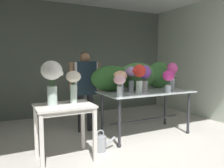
% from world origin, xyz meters
% --- Properties ---
extents(ground_plane, '(8.42, 8.42, 0.00)m').
position_xyz_m(ground_plane, '(0.00, 1.91, 0.00)').
color(ground_plane, beige).
extents(wall_back, '(5.02, 0.12, 2.84)m').
position_xyz_m(wall_back, '(0.00, 3.83, 1.42)').
color(wall_back, slate).
rests_on(wall_back, ground).
extents(wall_right, '(0.12, 3.95, 2.84)m').
position_xyz_m(wall_right, '(2.51, 1.91, 1.42)').
color(wall_right, silver).
rests_on(wall_right, ground).
extents(display_table_glass, '(1.72, 0.87, 0.84)m').
position_xyz_m(display_table_glass, '(0.45, 1.55, 0.69)').
color(display_table_glass, silver).
rests_on(display_table_glass, ground).
extents(side_table_white, '(0.79, 0.59, 0.80)m').
position_xyz_m(side_table_white, '(-1.21, 1.18, 0.69)').
color(side_table_white, silver).
rests_on(side_table_white, ground).
extents(florist, '(0.64, 0.24, 1.58)m').
position_xyz_m(florist, '(-0.52, 2.25, 0.98)').
color(florist, '#232328').
rests_on(florist, ground).
extents(foliage_backdrop, '(1.85, 0.32, 0.55)m').
position_xyz_m(foliage_backdrop, '(0.42, 1.86, 1.09)').
color(foliage_backdrop, '#2D6028').
rests_on(foliage_backdrop, display_table_glass).
extents(vase_peach_ranunculus, '(0.28, 0.23, 0.40)m').
position_xyz_m(vase_peach_ranunculus, '(-0.07, 1.62, 1.09)').
color(vase_peach_ranunculus, silver).
rests_on(vase_peach_ranunculus, display_table_glass).
extents(vase_blush_lilies, '(0.20, 0.20, 0.35)m').
position_xyz_m(vase_blush_lilies, '(-0.30, 1.24, 1.06)').
color(vase_blush_lilies, silver).
rests_on(vase_blush_lilies, display_table_glass).
extents(vase_violet_dahlias, '(0.27, 0.24, 0.49)m').
position_xyz_m(vase_violet_dahlias, '(0.45, 1.60, 1.14)').
color(vase_violet_dahlias, silver).
rests_on(vase_violet_dahlias, display_table_glass).
extents(vase_scarlet_tulips, '(0.26, 0.22, 0.51)m').
position_xyz_m(vase_scarlet_tulips, '(0.18, 1.40, 1.15)').
color(vase_scarlet_tulips, silver).
rests_on(vase_scarlet_tulips, display_table_glass).
extents(vase_fuchsia_snapdragons, '(0.22, 0.21, 0.53)m').
position_xyz_m(vase_fuchsia_snapdragons, '(1.06, 1.54, 1.17)').
color(vase_fuchsia_snapdragons, silver).
rests_on(vase_fuchsia_snapdragons, display_table_glass).
extents(vase_lilac_freesia, '(0.24, 0.23, 0.47)m').
position_xyz_m(vase_lilac_freesia, '(0.19, 1.69, 1.14)').
color(vase_lilac_freesia, silver).
rests_on(vase_lilac_freesia, display_table_glass).
extents(vase_magenta_carnations, '(0.21, 0.21, 0.40)m').
position_xyz_m(vase_magenta_carnations, '(0.72, 1.26, 1.10)').
color(vase_magenta_carnations, silver).
rests_on(vase_magenta_carnations, display_table_glass).
extents(vase_white_roses_tall, '(0.29, 0.28, 0.61)m').
position_xyz_m(vase_white_roses_tall, '(-1.37, 1.18, 1.19)').
color(vase_white_roses_tall, silver).
rests_on(vase_white_roses_tall, side_table_white).
extents(vase_cream_lisianthus_tall, '(0.21, 0.21, 0.47)m').
position_xyz_m(vase_cream_lisianthus_tall, '(-1.05, 1.24, 1.10)').
color(vase_cream_lisianthus_tall, silver).
rests_on(vase_cream_lisianthus_tall, side_table_white).
extents(watering_can, '(0.35, 0.18, 0.34)m').
position_xyz_m(watering_can, '(-0.64, 1.22, 0.13)').
color(watering_can, '#999EA3').
rests_on(watering_can, ground).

